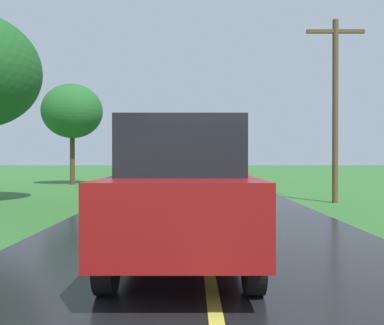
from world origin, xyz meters
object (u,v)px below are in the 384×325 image
(banana_truck_far, at_px, (190,159))
(following_car, at_px, (184,191))
(utility_pole_roadside, at_px, (337,103))
(banana_truck_near, at_px, (181,160))
(roadside_tree_far_left, at_px, (74,111))

(banana_truck_far, bearing_deg, following_car, -89.88)
(utility_pole_roadside, bearing_deg, banana_truck_near, -159.57)
(banana_truck_near, xyz_separation_m, banana_truck_far, (0.19, 12.37, 0.00))
(banana_truck_near, height_order, utility_pole_roadside, utility_pole_roadside)
(banana_truck_near, distance_m, utility_pole_roadside, 5.96)
(banana_truck_far, relative_size, following_car, 1.42)
(utility_pole_roadside, bearing_deg, following_car, -120.54)
(roadside_tree_far_left, height_order, following_car, roadside_tree_far_left)
(banana_truck_far, distance_m, utility_pole_roadside, 11.74)
(utility_pole_roadside, bearing_deg, roadside_tree_far_left, 139.89)
(roadside_tree_far_left, bearing_deg, following_car, -69.60)
(banana_truck_far, distance_m, roadside_tree_far_left, 7.46)
(utility_pole_roadside, xyz_separation_m, following_car, (-5.04, -8.55, -2.35))
(banana_truck_far, relative_size, roadside_tree_far_left, 0.98)
(following_car, bearing_deg, banana_truck_far, 90.12)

